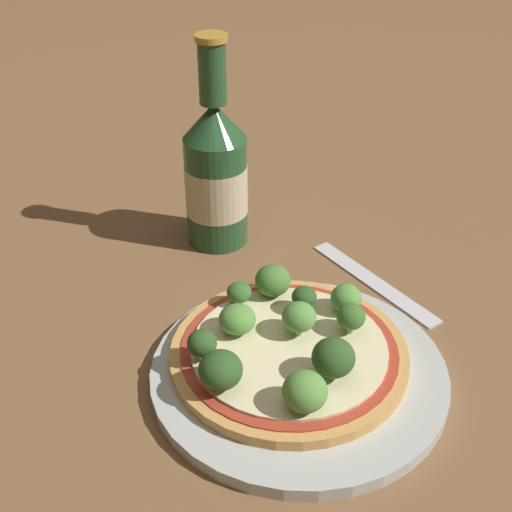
% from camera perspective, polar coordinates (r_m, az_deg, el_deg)
% --- Properties ---
extents(ground_plane, '(3.00, 3.00, 0.00)m').
position_cam_1_polar(ground_plane, '(0.61, 1.00, -9.51)').
color(ground_plane, brown).
extents(plate, '(0.25, 0.25, 0.01)m').
position_cam_1_polar(plate, '(0.61, 3.44, -9.35)').
color(plate, '#B2B7B2').
rests_on(plate, ground_plane).
extents(pizza, '(0.20, 0.20, 0.01)m').
position_cam_1_polar(pizza, '(0.61, 2.66, -7.74)').
color(pizza, tan).
rests_on(pizza, plate).
extents(broccoli_floret_0, '(0.02, 0.02, 0.03)m').
position_cam_1_polar(broccoli_floret_0, '(0.61, 7.60, -4.85)').
color(broccoli_floret_0, '#89A866').
rests_on(broccoli_floret_0, pizza).
extents(broccoli_floret_1, '(0.02, 0.02, 0.02)m').
position_cam_1_polar(broccoli_floret_1, '(0.64, -1.36, -2.95)').
color(broccoli_floret_1, '#89A866').
rests_on(broccoli_floret_1, pizza).
extents(broccoli_floret_2, '(0.03, 0.03, 0.04)m').
position_cam_1_polar(broccoli_floret_2, '(0.57, 6.32, -7.96)').
color(broccoli_floret_2, '#89A866').
rests_on(broccoli_floret_2, pizza).
extents(broccoli_floret_3, '(0.03, 0.03, 0.03)m').
position_cam_1_polar(broccoli_floret_3, '(0.61, -1.51, -5.09)').
color(broccoli_floret_3, '#89A866').
rests_on(broccoli_floret_3, pizza).
extents(broccoli_floret_4, '(0.03, 0.03, 0.03)m').
position_cam_1_polar(broccoli_floret_4, '(0.55, -2.86, -9.10)').
color(broccoli_floret_4, '#89A866').
rests_on(broccoli_floret_4, pizza).
extents(broccoli_floret_5, '(0.03, 0.03, 0.03)m').
position_cam_1_polar(broccoli_floret_5, '(0.54, 3.93, -10.77)').
color(broccoli_floret_5, '#89A866').
rests_on(broccoli_floret_5, pizza).
extents(broccoli_floret_6, '(0.03, 0.03, 0.03)m').
position_cam_1_polar(broccoli_floret_6, '(0.65, 1.35, -1.97)').
color(broccoli_floret_6, '#89A866').
rests_on(broccoli_floret_6, pizza).
extents(broccoli_floret_7, '(0.02, 0.02, 0.03)m').
position_cam_1_polar(broccoli_floret_7, '(0.58, -4.35, -7.00)').
color(broccoli_floret_7, '#89A866').
rests_on(broccoli_floret_7, pizza).
extents(broccoli_floret_8, '(0.03, 0.03, 0.03)m').
position_cam_1_polar(broccoli_floret_8, '(0.64, 7.22, -3.38)').
color(broccoli_floret_8, '#89A866').
rests_on(broccoli_floret_8, pizza).
extents(broccoli_floret_9, '(0.02, 0.02, 0.03)m').
position_cam_1_polar(broccoli_floret_9, '(0.63, 3.99, -3.36)').
color(broccoli_floret_9, '#89A866').
rests_on(broccoli_floret_9, pizza).
extents(broccoli_floret_10, '(0.03, 0.03, 0.03)m').
position_cam_1_polar(broccoli_floret_10, '(0.60, 3.47, -4.91)').
color(broccoli_floret_10, '#89A866').
rests_on(broccoli_floret_10, pizza).
extents(beer_bottle, '(0.07, 0.07, 0.22)m').
position_cam_1_polar(beer_bottle, '(0.75, -3.23, 6.65)').
color(beer_bottle, '#234C28').
rests_on(beer_bottle, ground_plane).
extents(fork, '(0.09, 0.16, 0.00)m').
position_cam_1_polar(fork, '(0.72, 9.41, -2.02)').
color(fork, silver).
rests_on(fork, ground_plane).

